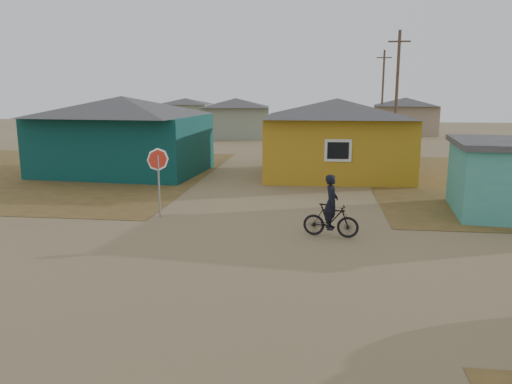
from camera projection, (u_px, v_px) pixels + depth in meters
ground at (248, 268)px, 12.22m from camera, size 120.00×120.00×0.00m
grass_nw at (23, 172)px, 26.59m from camera, size 20.00×18.00×0.00m
house_teal at (123, 134)px, 25.98m from camera, size 8.93×7.08×4.00m
house_yellow at (336, 136)px, 25.11m from camera, size 7.72×6.76×3.90m
house_pale_west at (236, 117)px, 45.64m from camera, size 7.04×6.15×3.60m
house_beige_east at (405, 115)px, 49.48m from camera, size 6.95×6.05×3.60m
house_pale_north at (186, 112)px, 58.31m from camera, size 6.28×5.81×3.40m
utility_pole_near at (397, 93)px, 31.96m from camera, size 1.40×0.20×8.00m
utility_pole_far at (383, 92)px, 47.39m from camera, size 1.40×0.20×8.00m
stop_sign at (158, 166)px, 16.84m from camera, size 0.75×0.28×2.39m
cyclist at (331, 214)px, 14.75m from camera, size 1.71×0.73×1.87m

